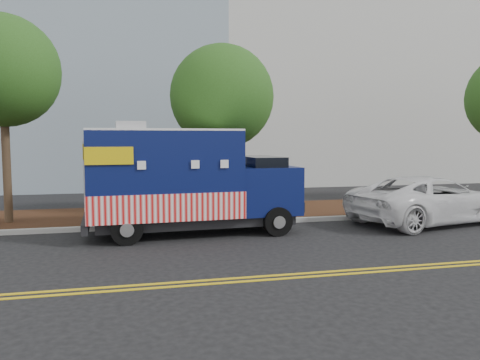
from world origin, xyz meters
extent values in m
plane|color=black|center=(0.00, 0.00, 0.00)|extent=(120.00, 120.00, 0.00)
cube|color=#9E9E99|center=(0.00, 1.40, 0.07)|extent=(120.00, 0.18, 0.15)
cube|color=black|center=(0.00, 3.50, 0.07)|extent=(120.00, 4.00, 0.15)
cube|color=gold|center=(0.00, -4.45, 0.01)|extent=(120.00, 0.10, 0.01)
cube|color=gold|center=(0.00, -4.70, 0.01)|extent=(120.00, 0.10, 0.01)
cylinder|color=#38281C|center=(-7.31, 2.82, 2.06)|extent=(0.26, 0.26, 4.12)
sphere|color=#254C15|center=(-7.31, 2.82, 5.01)|extent=(3.57, 3.57, 3.57)
cylinder|color=#38281C|center=(-0.14, 3.19, 1.72)|extent=(0.26, 0.26, 3.44)
sphere|color=#254C15|center=(-0.14, 3.19, 4.38)|extent=(3.75, 3.75, 3.75)
cube|color=#473828|center=(-1.17, 1.67, 1.20)|extent=(0.06, 0.06, 2.40)
cube|color=black|center=(-1.55, 0.33, 0.43)|extent=(5.84, 2.21, 0.29)
cube|color=#0A1348|center=(-2.47, 0.29, 1.85)|extent=(4.42, 2.56, 2.47)
cube|color=red|center=(-2.47, 0.29, 0.98)|extent=(4.47, 2.62, 0.77)
cube|color=white|center=(-2.47, 0.29, 3.11)|extent=(4.42, 2.56, 0.06)
cube|color=#B7B7BA|center=(-3.40, 0.25, 3.24)|extent=(0.86, 0.86, 0.23)
cube|color=#0A1348|center=(0.61, 0.43, 1.29)|extent=(1.95, 2.29, 1.44)
cube|color=black|center=(0.56, 0.42, 1.97)|extent=(1.12, 2.05, 0.67)
cube|color=black|center=(1.56, 0.47, 0.80)|extent=(0.17, 2.06, 0.31)
cube|color=black|center=(-4.68, 0.19, 0.46)|extent=(0.29, 2.32, 0.29)
cube|color=#B7B7BA|center=(-4.65, 0.19, 1.90)|extent=(0.12, 1.85, 1.95)
cube|color=#B7B7BA|center=(-2.22, 1.52, 1.90)|extent=(1.85, 0.12, 1.13)
cube|color=#DFBE0B|center=(-3.96, -1.00, 2.42)|extent=(1.23, 0.08, 0.46)
cube|color=#DFBE0B|center=(-4.07, 1.44, 2.42)|extent=(1.23, 0.08, 0.46)
cylinder|color=black|center=(0.76, -0.62, 0.43)|extent=(0.88, 0.33, 0.86)
cylinder|color=black|center=(0.67, 1.48, 0.43)|extent=(0.88, 0.33, 0.86)
cylinder|color=black|center=(-3.55, -0.81, 0.43)|extent=(0.88, 0.33, 0.86)
cylinder|color=black|center=(-3.65, 1.28, 0.43)|extent=(0.88, 0.33, 0.86)
imported|color=silver|center=(6.44, 0.18, 0.80)|extent=(6.21, 3.83, 1.61)
camera|label=1|loc=(-3.46, -13.58, 2.86)|focal=35.00mm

